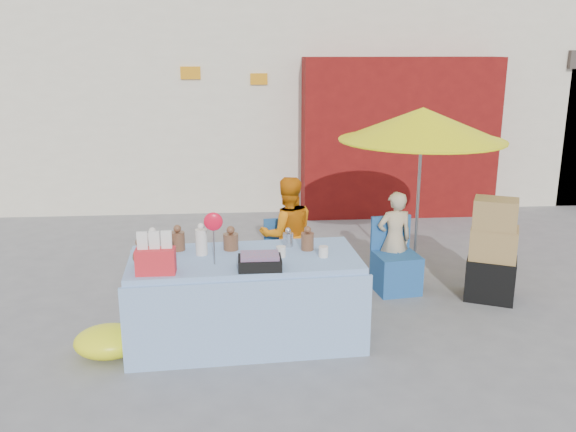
{
  "coord_description": "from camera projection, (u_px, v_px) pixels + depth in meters",
  "views": [
    {
      "loc": [
        -0.45,
        -5.66,
        2.73
      ],
      "look_at": [
        0.06,
        0.6,
        1.0
      ],
      "focal_mm": 38.0,
      "sensor_mm": 36.0,
      "label": 1
    }
  ],
  "objects": [
    {
      "name": "ground",
      "position": [
        287.0,
        326.0,
        6.2
      ],
      "size": [
        80.0,
        80.0,
        0.0
      ],
      "primitive_type": "plane",
      "color": "slate",
      "rests_on": "ground"
    },
    {
      "name": "vendor_beige",
      "position": [
        394.0,
        240.0,
        7.1
      ],
      "size": [
        0.46,
        0.33,
        1.15
      ],
      "primitive_type": "imported",
      "rotation": [
        0.0,
        0.0,
        3.28
      ],
      "color": "tan",
      "rests_on": "ground"
    },
    {
      "name": "chair_left",
      "position": [
        288.0,
        273.0,
        6.96
      ],
      "size": [
        0.54,
        0.53,
        0.85
      ],
      "rotation": [
        0.0,
        0.0,
        0.14
      ],
      "color": "#21569B",
      "rests_on": "ground"
    },
    {
      "name": "umbrella",
      "position": [
        422.0,
        125.0,
        6.91
      ],
      "size": [
        1.9,
        1.9,
        2.09
      ],
      "color": "gray",
      "rests_on": "ground"
    },
    {
      "name": "tarp_bundle",
      "position": [
        109.0,
        341.0,
        5.57
      ],
      "size": [
        0.69,
        0.58,
        0.29
      ],
      "primitive_type": "ellipsoid",
      "rotation": [
        0.0,
        0.0,
        0.12
      ],
      "color": "#FAFF1A",
      "rests_on": "ground"
    },
    {
      "name": "market_table",
      "position": [
        244.0,
        297.0,
        5.82
      ],
      "size": [
        2.26,
        1.16,
        1.33
      ],
      "rotation": [
        0.0,
        0.0,
        0.06
      ],
      "color": "#8DB7E2",
      "rests_on": "ground"
    },
    {
      "name": "chair_right",
      "position": [
        396.0,
        270.0,
        7.05
      ],
      "size": [
        0.54,
        0.53,
        0.85
      ],
      "rotation": [
        0.0,
        0.0,
        0.14
      ],
      "color": "#21569B",
      "rests_on": "ground"
    },
    {
      "name": "backdrop",
      "position": [
        283.0,
        30.0,
        12.63
      ],
      "size": [
        14.0,
        8.0,
        7.8
      ],
      "color": "silver",
      "rests_on": "ground"
    },
    {
      "name": "box_stack",
      "position": [
        493.0,
        254.0,
        6.75
      ],
      "size": [
        0.66,
        0.61,
        1.16
      ],
      "rotation": [
        0.0,
        0.0,
        -0.44
      ],
      "color": "black",
      "rests_on": "ground"
    },
    {
      "name": "vendor_orange",
      "position": [
        288.0,
        234.0,
        6.97
      ],
      "size": [
        0.72,
        0.6,
        1.35
      ],
      "primitive_type": "imported",
      "rotation": [
        0.0,
        0.0,
        3.28
      ],
      "color": "orange",
      "rests_on": "ground"
    }
  ]
}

